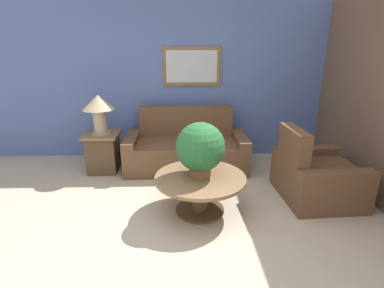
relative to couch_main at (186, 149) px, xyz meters
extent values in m
plane|color=tan|center=(-0.12, -2.11, -0.30)|extent=(20.00, 20.00, 0.00)
cube|color=#5166A8|center=(-0.12, 0.59, 1.00)|extent=(6.92, 0.06, 2.60)
cube|color=brown|center=(0.10, 0.55, 1.27)|extent=(0.96, 0.03, 0.64)
cube|color=#B2BCC6|center=(0.10, 0.54, 1.27)|extent=(0.84, 0.01, 0.52)
cube|color=brown|center=(2.38, -0.78, 1.00)|extent=(0.06, 4.68, 2.60)
cube|color=brown|center=(0.00, -0.05, -0.07)|extent=(1.55, 0.89, 0.45)
cube|color=brown|center=(0.00, 0.32, 0.40)|extent=(1.55, 0.16, 0.50)
cube|color=brown|center=(-0.86, -0.05, -0.02)|extent=(0.18, 0.89, 0.55)
cube|color=brown|center=(0.86, -0.05, -0.02)|extent=(0.18, 0.89, 0.55)
cube|color=brown|center=(1.70, -1.08, -0.07)|extent=(0.94, 0.70, 0.45)
cube|color=brown|center=(1.33, -1.10, 0.40)|extent=(0.20, 0.66, 0.50)
cube|color=brown|center=(1.72, -1.49, -0.02)|extent=(0.92, 0.23, 0.55)
cube|color=brown|center=(1.68, -0.66, -0.02)|extent=(0.92, 0.23, 0.55)
cylinder|color=#4C3823|center=(0.15, -1.38, -0.28)|extent=(0.59, 0.59, 0.03)
cylinder|color=#4C3823|center=(0.15, -1.38, -0.07)|extent=(0.19, 0.19, 0.39)
cylinder|color=brown|center=(0.15, -1.38, 0.14)|extent=(1.07, 1.07, 0.04)
cube|color=#4C3823|center=(-1.31, -0.12, -0.01)|extent=(0.44, 0.44, 0.58)
cube|color=brown|center=(-1.31, -0.12, 0.30)|extent=(0.52, 0.52, 0.03)
cylinder|color=tan|center=(-1.31, -0.12, 0.33)|extent=(0.28, 0.28, 0.02)
cylinder|color=tan|center=(-1.31, -0.12, 0.52)|extent=(0.20, 0.20, 0.36)
cone|color=tan|center=(-1.31, -0.12, 0.80)|extent=(0.48, 0.48, 0.22)
cylinder|color=brown|center=(0.15, -1.35, 0.23)|extent=(0.26, 0.26, 0.14)
sphere|color=#235B2D|center=(0.15, -1.35, 0.52)|extent=(0.57, 0.57, 0.57)
camera|label=1|loc=(-0.05, -4.56, 1.65)|focal=28.00mm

